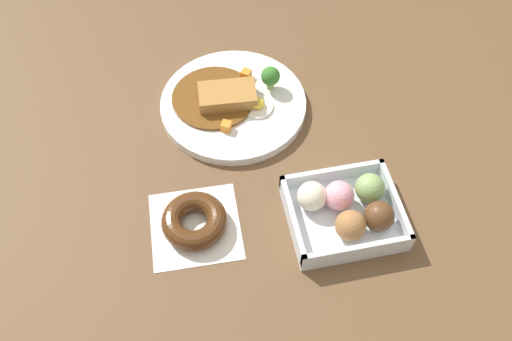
% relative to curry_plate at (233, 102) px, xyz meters
% --- Properties ---
extents(ground_plane, '(1.60, 1.60, 0.00)m').
position_rel_curry_plate_xyz_m(ground_plane, '(-0.12, 0.14, -0.01)').
color(ground_plane, brown).
extents(curry_plate, '(0.27, 0.27, 0.07)m').
position_rel_curry_plate_xyz_m(curry_plate, '(0.00, 0.00, 0.00)').
color(curry_plate, white).
rests_on(curry_plate, ground_plane).
extents(donut_box, '(0.18, 0.15, 0.06)m').
position_rel_curry_plate_xyz_m(donut_box, '(-0.14, 0.27, 0.01)').
color(donut_box, silver).
rests_on(donut_box, ground_plane).
extents(chocolate_ring_donut, '(0.15, 0.15, 0.03)m').
position_rel_curry_plate_xyz_m(chocolate_ring_donut, '(0.10, 0.24, 0.00)').
color(chocolate_ring_donut, white).
rests_on(chocolate_ring_donut, ground_plane).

